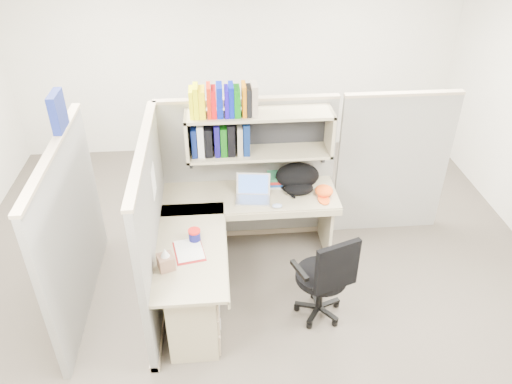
{
  "coord_description": "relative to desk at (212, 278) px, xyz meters",
  "views": [
    {
      "loc": [
        -0.3,
        -3.57,
        3.47
      ],
      "look_at": [
        0.03,
        0.25,
        0.97
      ],
      "focal_mm": 35.0,
      "sensor_mm": 36.0,
      "label": 1
    }
  ],
  "objects": [
    {
      "name": "room_shell",
      "position": [
        0.41,
        0.29,
        1.18
      ],
      "size": [
        6.0,
        6.0,
        6.0
      ],
      "color": "beige",
      "rests_on": "ground"
    },
    {
      "name": "loose_paper",
      "position": [
        -0.18,
        0.05,
        0.29
      ],
      "size": [
        0.28,
        0.34,
        0.0
      ],
      "primitive_type": null,
      "rotation": [
        0.0,
        0.0,
        0.19
      ],
      "color": "white",
      "rests_on": "desk"
    },
    {
      "name": "task_chair",
      "position": [
        0.98,
        -0.12,
        -0.1
      ],
      "size": [
        0.56,
        0.52,
        0.97
      ],
      "color": "black",
      "rests_on": "ground"
    },
    {
      "name": "cubicle",
      "position": [
        0.04,
        0.74,
        0.47
      ],
      "size": [
        3.79,
        1.84,
        1.95
      ],
      "color": "slate",
      "rests_on": "ground"
    },
    {
      "name": "backpack",
      "position": [
        0.9,
        0.91,
        0.42
      ],
      "size": [
        0.5,
        0.42,
        0.26
      ],
      "primitive_type": null,
      "rotation": [
        0.0,
        0.0,
        0.19
      ],
      "color": "black",
      "rests_on": "desk"
    },
    {
      "name": "book_stack",
      "position": [
        0.67,
        1.04,
        0.34
      ],
      "size": [
        0.17,
        0.23,
        0.11
      ],
      "primitive_type": null,
      "rotation": [
        0.0,
        0.0,
        -0.02
      ],
      "color": "gray",
      "rests_on": "desk"
    },
    {
      "name": "orange_cap",
      "position": [
        1.14,
        0.8,
        0.34
      ],
      "size": [
        0.22,
        0.24,
        0.1
      ],
      "primitive_type": null,
      "rotation": [
        0.0,
        0.0,
        -0.21
      ],
      "color": "#F85515",
      "rests_on": "desk"
    },
    {
      "name": "snack_canister",
      "position": [
        -0.13,
        0.19,
        0.35
      ],
      "size": [
        0.11,
        0.11,
        0.11
      ],
      "color": "#0F105B",
      "rests_on": "desk"
    },
    {
      "name": "paper_cup",
      "position": [
        0.37,
        1.04,
        0.34
      ],
      "size": [
        0.07,
        0.07,
        0.09
      ],
      "primitive_type": "cylinder",
      "rotation": [
        0.0,
        0.0,
        0.14
      ],
      "color": "silver",
      "rests_on": "desk"
    },
    {
      "name": "tissue_box",
      "position": [
        -0.35,
        -0.16,
        0.39
      ],
      "size": [
        0.16,
        0.16,
        0.2
      ],
      "primitive_type": null,
      "rotation": [
        0.0,
        0.0,
        0.35
      ],
      "color": "#946B54",
      "rests_on": "desk"
    },
    {
      "name": "laptop",
      "position": [
        0.43,
        0.76,
        0.41
      ],
      "size": [
        0.37,
        0.37,
        0.24
      ],
      "primitive_type": null,
      "rotation": [
        0.0,
        0.0,
        -0.12
      ],
      "color": "#B7B8BC",
      "rests_on": "desk"
    },
    {
      "name": "ground",
      "position": [
        0.41,
        0.29,
        -0.44
      ],
      "size": [
        6.0,
        6.0,
        0.0
      ],
      "primitive_type": "plane",
      "color": "#39342C",
      "rests_on": "ground"
    },
    {
      "name": "mouse",
      "position": [
        0.65,
        0.62,
        0.31
      ],
      "size": [
        0.11,
        0.08,
        0.04
      ],
      "primitive_type": "ellipsoid",
      "rotation": [
        0.0,
        0.0,
        0.11
      ],
      "color": "#96ACD5",
      "rests_on": "desk"
    },
    {
      "name": "desk",
      "position": [
        0.0,
        0.0,
        0.0
      ],
      "size": [
        1.74,
        1.75,
        0.73
      ],
      "color": "gray",
      "rests_on": "ground"
    }
  ]
}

